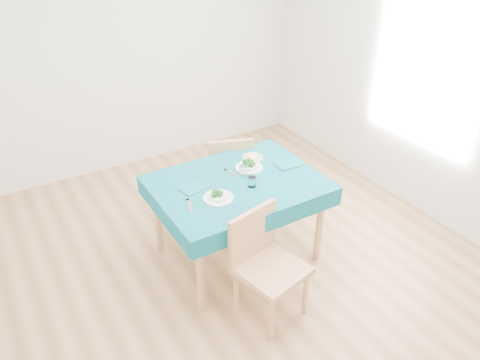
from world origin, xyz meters
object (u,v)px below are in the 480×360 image
bowl_near (218,195)px  side_plate (253,157)px  chair_far (228,161)px  bowl_far (249,164)px  chair_near (272,256)px  table (238,219)px

bowl_near → side_plate: bowl_near is taller
chair_far → bowl_far: 0.63m
chair_near → side_plate: bearing=52.6°
table → side_plate: size_ratio=7.21×
bowl_near → bowl_far: 0.54m
table → bowl_far: bowl_far is taller
bowl_far → side_plate: 0.19m
chair_far → side_plate: (0.02, -0.42, 0.23)m
side_plate → bowl_near: bearing=-144.2°
chair_near → chair_far: (0.45, 1.43, -0.02)m
table → bowl_far: (0.20, 0.15, 0.42)m
table → chair_near: 0.76m
table → chair_near: bearing=-101.1°
chair_near → bowl_near: 0.64m
chair_near → bowl_near: chair_near is taller
table → side_plate: (0.33, 0.28, 0.38)m
chair_near → bowl_far: 0.96m
chair_far → side_plate: 0.48m
chair_far → bowl_far: (-0.11, -0.56, 0.26)m
bowl_near → side_plate: 0.72m
side_plate → bowl_far: bearing=-132.4°
chair_near → chair_far: 1.50m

